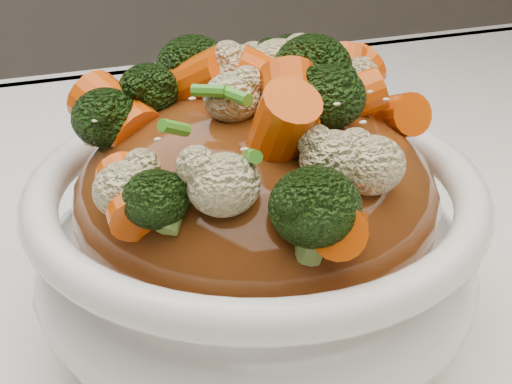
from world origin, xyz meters
name	(u,v)px	position (x,y,z in m)	size (l,w,h in m)	color
bowl	(256,250)	(0.00, 0.03, 0.79)	(0.20, 0.20, 0.08)	white
sauce_base	(256,198)	(0.00, 0.03, 0.82)	(0.16, 0.16, 0.09)	#5C2B0F
carrots	(256,72)	(0.00, 0.03, 0.88)	(0.16, 0.16, 0.05)	#DB4D07
broccoli	(256,75)	(0.00, 0.03, 0.88)	(0.16, 0.16, 0.04)	black
cauliflower	(256,79)	(0.00, 0.03, 0.87)	(0.16, 0.16, 0.03)	beige
scallions	(256,70)	(0.00, 0.03, 0.88)	(0.12, 0.12, 0.02)	#3B8C20
sesame_seeds	(256,70)	(0.00, 0.03, 0.88)	(0.15, 0.15, 0.01)	beige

